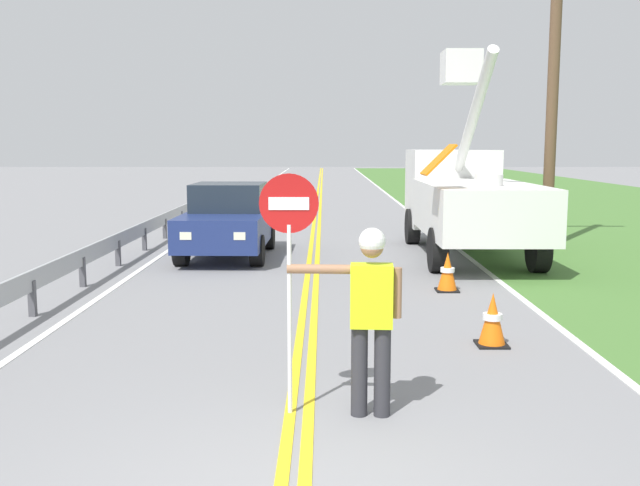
# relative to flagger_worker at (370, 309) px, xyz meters

# --- Properties ---
(centerline_yellow_left) EXTENTS (0.11, 110.00, 0.01)m
(centerline_yellow_left) POSITION_rel_flagger_worker_xyz_m (-0.77, 17.99, -1.04)
(centerline_yellow_left) COLOR yellow
(centerline_yellow_left) RESTS_ON ground
(centerline_yellow_right) EXTENTS (0.11, 110.00, 0.01)m
(centerline_yellow_right) POSITION_rel_flagger_worker_xyz_m (-0.59, 17.99, -1.04)
(centerline_yellow_right) COLOR yellow
(centerline_yellow_right) RESTS_ON ground
(edge_line_right) EXTENTS (0.12, 110.00, 0.01)m
(edge_line_right) POSITION_rel_flagger_worker_xyz_m (2.92, 17.99, -1.04)
(edge_line_right) COLOR silver
(edge_line_right) RESTS_ON ground
(edge_line_left) EXTENTS (0.12, 110.00, 0.01)m
(edge_line_left) POSITION_rel_flagger_worker_xyz_m (-4.28, 17.99, -1.04)
(edge_line_left) COLOR silver
(edge_line_left) RESTS_ON ground
(flagger_worker) EXTENTS (1.09, 0.26, 1.83)m
(flagger_worker) POSITION_rel_flagger_worker_xyz_m (0.00, 0.00, 0.00)
(flagger_worker) COLOR #2D2D33
(flagger_worker) RESTS_ON ground
(stop_sign_paddle) EXTENTS (0.56, 0.04, 2.33)m
(stop_sign_paddle) POSITION_rel_flagger_worker_xyz_m (-0.77, 0.04, 0.66)
(stop_sign_paddle) COLOR silver
(stop_sign_paddle) RESTS_ON ground
(utility_bucket_truck) EXTENTS (2.68, 6.82, 4.88)m
(utility_bucket_truck) POSITION_rel_flagger_worker_xyz_m (2.93, 10.41, 0.35)
(utility_bucket_truck) COLOR white
(utility_bucket_truck) RESTS_ON ground
(oncoming_sedan_nearest) EXTENTS (1.98, 4.14, 1.70)m
(oncoming_sedan_nearest) POSITION_rel_flagger_worker_xyz_m (-2.67, 9.90, -0.21)
(oncoming_sedan_nearest) COLOR navy
(oncoming_sedan_nearest) RESTS_ON ground
(utility_pole_near) EXTENTS (1.80, 0.28, 8.44)m
(utility_pole_near) POSITION_rel_flagger_worker_xyz_m (5.22, 11.40, 3.36)
(utility_pole_near) COLOR brown
(utility_pole_near) RESTS_ON ground
(traffic_cone_lead) EXTENTS (0.40, 0.40, 0.70)m
(traffic_cone_lead) POSITION_rel_flagger_worker_xyz_m (1.75, 2.43, -0.71)
(traffic_cone_lead) COLOR orange
(traffic_cone_lead) RESTS_ON ground
(traffic_cone_mid) EXTENTS (0.40, 0.40, 0.70)m
(traffic_cone_mid) POSITION_rel_flagger_worker_xyz_m (1.76, 5.93, -0.71)
(traffic_cone_mid) COLOR orange
(traffic_cone_mid) RESTS_ON ground
(guardrail_left_shoulder) EXTENTS (0.10, 32.00, 0.71)m
(guardrail_left_shoulder) POSITION_rel_flagger_worker_xyz_m (-4.88, 12.00, -0.53)
(guardrail_left_shoulder) COLOR #9EA0A3
(guardrail_left_shoulder) RESTS_ON ground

